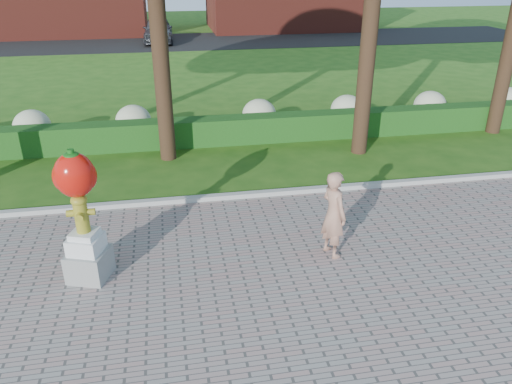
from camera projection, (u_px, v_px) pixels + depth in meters
ground at (286, 267)px, 9.17m from camera, size 100.00×100.00×0.00m
curb at (257, 195)px, 11.81m from camera, size 40.00×0.18×0.15m
lawn_hedge at (233, 130)px, 15.23m from camera, size 24.00×0.70×0.80m
hydrangea_row at (246, 115)px, 16.15m from camera, size 20.10×1.10×0.99m
street at (191, 41)px, 34.10m from camera, size 50.00×8.00×0.02m
hydrant_sculpture at (81, 213)px, 8.30m from camera, size 0.83×0.83×2.40m
woman at (334, 214)px, 9.18m from camera, size 0.58×0.71×1.69m
parked_car at (158, 30)px, 33.27m from camera, size 1.96×4.71×1.59m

